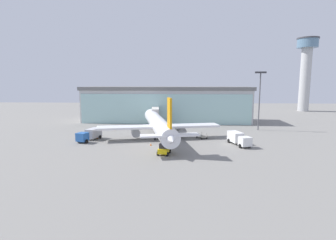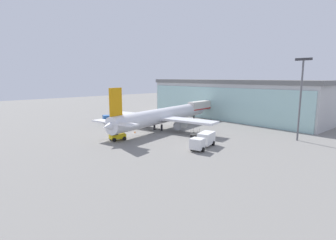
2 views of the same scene
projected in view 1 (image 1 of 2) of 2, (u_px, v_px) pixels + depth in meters
The scene contains 12 objects.
ground at pixel (158, 146), 57.19m from camera, with size 240.00×240.00×0.00m, color gray.
terminal_building at pixel (166, 104), 93.29m from camera, with size 59.05×16.54×12.27m.
jet_bridge at pixel (155, 111), 84.27m from camera, with size 3.50×13.79×5.86m.
control_tower at pixel (306, 66), 123.69m from camera, with size 9.71×9.71×34.38m.
apron_light_mast at pixel (260, 95), 74.97m from camera, with size 3.20×0.40×16.83m.
airplane at pixel (158, 124), 65.05m from camera, with size 30.01×39.99×10.98m.
catering_truck at pixel (90, 134), 62.62m from camera, with size 4.35×7.62×2.65m.
fuel_truck at pixel (238, 138), 58.15m from camera, with size 4.21×7.62×2.65m.
baggage_cart at pixel (202, 136), 64.93m from camera, with size 2.73×3.22×1.50m.
pushback_tug at pixel (164, 150), 50.38m from camera, with size 2.63×3.46×2.30m.
safety_cone_nose at pixel (151, 144), 57.53m from camera, with size 0.36×0.36×0.55m, color orange.
safety_cone_wingtip at pixel (98, 137), 64.88m from camera, with size 0.36×0.36×0.55m, color orange.
Camera 1 is at (4.89, -55.62, 13.81)m, focal length 28.00 mm.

